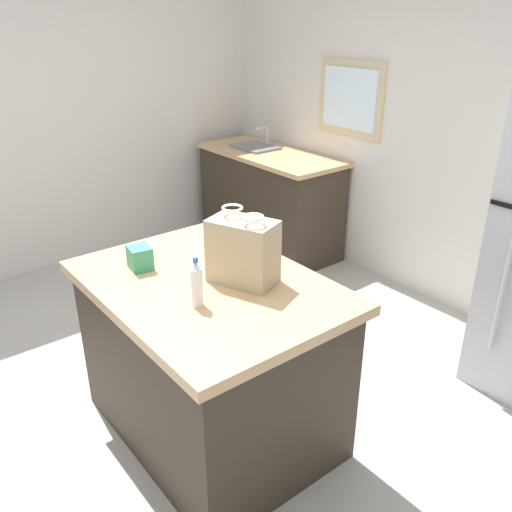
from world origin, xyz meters
TOP-DOWN VIEW (x-y plane):
  - ground at (0.00, 0.00)m, footprint 5.81×5.81m
  - back_wall at (-0.02, 2.34)m, footprint 4.84×0.13m
  - left_wall at (-2.42, 0.00)m, footprint 0.10×4.67m
  - kitchen_island at (0.23, 0.11)m, footprint 1.33×0.96m
  - sink_counter at (-1.53, 1.96)m, footprint 1.46×0.64m
  - shopping_bag at (0.34, 0.25)m, footprint 0.36×0.29m
  - small_box at (-0.10, -0.08)m, footprint 0.14×0.12m
  - bottle at (0.40, -0.05)m, footprint 0.05×0.05m

SIDE VIEW (x-z plane):
  - ground at x=0.00m, z-range 0.00..0.00m
  - kitchen_island at x=0.23m, z-range 0.00..0.91m
  - sink_counter at x=-1.53m, z-range -0.08..1.02m
  - small_box at x=-0.10m, z-range 0.90..1.02m
  - bottle at x=0.40m, z-range 0.89..1.13m
  - shopping_bag at x=0.34m, z-range 0.88..1.24m
  - left_wall at x=-2.42m, z-range 0.00..2.52m
  - back_wall at x=-0.02m, z-range 0.00..2.52m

